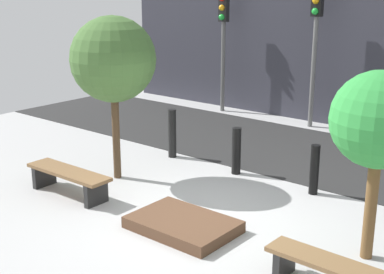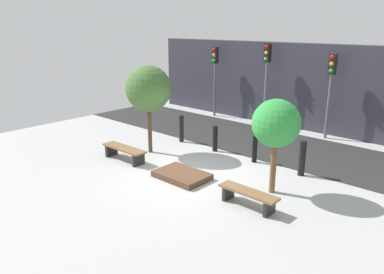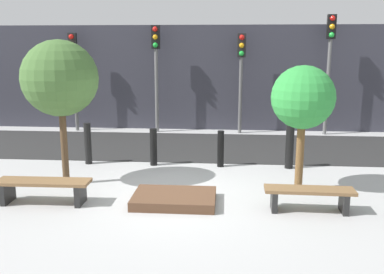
# 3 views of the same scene
# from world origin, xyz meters

# --- Properties ---
(ground_plane) EXTENTS (18.00, 18.00, 0.00)m
(ground_plane) POSITION_xyz_m (0.00, 0.00, 0.00)
(ground_plane) COLOR #ADADAD
(road_strip) EXTENTS (18.00, 3.72, 0.01)m
(road_strip) POSITION_xyz_m (0.00, 4.40, 0.01)
(road_strip) COLOR #292929
(road_strip) RESTS_ON ground
(building_facade) EXTENTS (16.20, 0.50, 3.66)m
(building_facade) POSITION_xyz_m (0.00, 7.32, 1.83)
(building_facade) COLOR #33333D
(building_facade) RESTS_ON ground
(bench_left) EXTENTS (1.80, 0.50, 0.46)m
(bench_left) POSITION_xyz_m (-2.50, -0.52, 0.33)
(bench_left) COLOR black
(bench_left) RESTS_ON ground
(bench_right) EXTENTS (1.62, 0.44, 0.43)m
(bench_right) POSITION_xyz_m (2.50, -0.52, 0.31)
(bench_right) COLOR black
(bench_right) RESTS_ON ground
(planter_bed) EXTENTS (1.58, 1.08, 0.18)m
(planter_bed) POSITION_xyz_m (0.00, -0.32, 0.09)
(planter_bed) COLOR brown
(planter_bed) RESTS_ON ground
(tree_behind_left_bench) EXTENTS (1.59, 1.59, 3.10)m
(tree_behind_left_bench) POSITION_xyz_m (-2.50, 0.64, 2.29)
(tree_behind_left_bench) COLOR #4D3824
(tree_behind_left_bench) RESTS_ON ground
(tree_behind_right_bench) EXTENTS (1.28, 1.28, 2.59)m
(tree_behind_right_bench) POSITION_xyz_m (2.50, 0.64, 1.93)
(tree_behind_right_bench) COLOR brown
(tree_behind_right_bench) RESTS_ON ground
(bollard_far_left) EXTENTS (0.18, 0.18, 1.06)m
(bollard_far_left) POSITION_xyz_m (-2.53, 2.29, 0.53)
(bollard_far_left) COLOR black
(bollard_far_left) RESTS_ON ground
(bollard_left) EXTENTS (0.18, 0.18, 0.94)m
(bollard_left) POSITION_xyz_m (-0.84, 2.29, 0.47)
(bollard_left) COLOR black
(bollard_left) RESTS_ON ground
(bollard_center) EXTENTS (0.16, 0.16, 0.91)m
(bollard_center) POSITION_xyz_m (0.84, 2.29, 0.45)
(bollard_center) COLOR black
(bollard_center) RESTS_ON ground
(bollard_right) EXTENTS (0.20, 0.20, 1.08)m
(bollard_right) POSITION_xyz_m (2.53, 2.29, 0.54)
(bollard_right) COLOR black
(bollard_right) RESTS_ON ground
(traffic_light_west) EXTENTS (0.28, 0.27, 3.39)m
(traffic_light_west) POSITION_xyz_m (-4.32, 6.55, 2.35)
(traffic_light_west) COLOR #595959
(traffic_light_west) RESTS_ON ground
(traffic_light_mid_west) EXTENTS (0.28, 0.27, 3.63)m
(traffic_light_mid_west) POSITION_xyz_m (-1.44, 6.55, 2.51)
(traffic_light_mid_west) COLOR slate
(traffic_light_mid_west) RESTS_ON ground
(traffic_light_mid_east) EXTENTS (0.28, 0.27, 3.36)m
(traffic_light_mid_east) POSITION_xyz_m (1.44, 6.55, 2.33)
(traffic_light_mid_east) COLOR #5A5A5A
(traffic_light_mid_east) RESTS_ON ground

